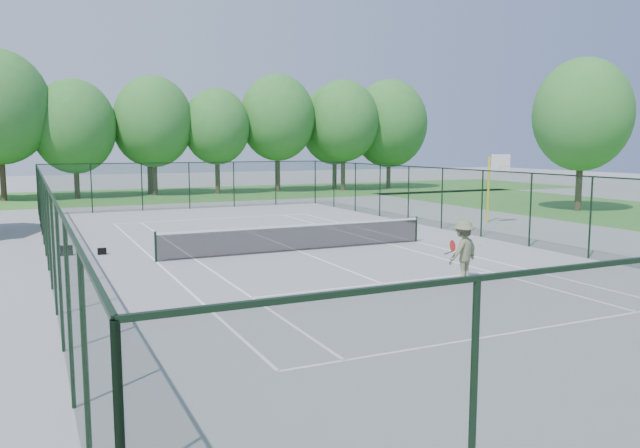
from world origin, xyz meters
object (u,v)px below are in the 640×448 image
(tennis_player, at_px, (463,251))
(basketball_goal, at_px, (495,175))
(tennis_net, at_px, (298,236))
(sports_bag_a, at_px, (66,250))

(tennis_player, bearing_deg, basketball_goal, 45.89)
(tennis_net, height_order, sports_bag_a, tennis_net)
(tennis_net, distance_m, sports_bag_a, 8.79)
(tennis_net, distance_m, tennis_player, 7.56)
(basketball_goal, distance_m, tennis_player, 15.03)
(tennis_net, bearing_deg, tennis_player, -71.63)
(basketball_goal, xyz_separation_m, sports_bag_a, (-21.08, -0.71, -2.39))
(sports_bag_a, relative_size, tennis_player, 0.24)
(tennis_net, relative_size, sports_bag_a, 24.21)
(sports_bag_a, xyz_separation_m, tennis_player, (10.68, -10.02, 0.76))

